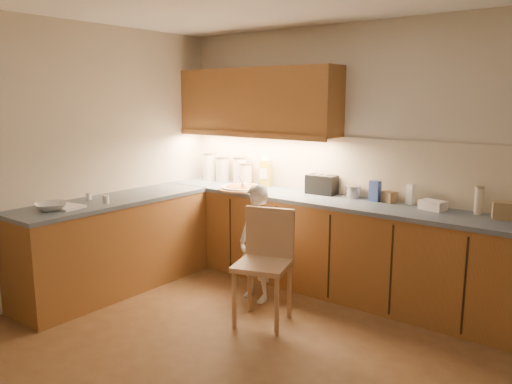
% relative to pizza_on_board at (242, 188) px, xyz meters
% --- Properties ---
extents(room, '(4.54, 4.50, 2.62)m').
position_rel_pizza_on_board_xyz_m(room, '(1.25, -1.54, 0.73)').
color(room, brown).
rests_on(room, ground).
extents(l_counter, '(3.77, 2.62, 0.92)m').
position_rel_pizza_on_board_xyz_m(l_counter, '(0.33, -0.29, -0.48)').
color(l_counter, brown).
rests_on(l_counter, ground).
extents(backsplash, '(3.75, 0.02, 0.58)m').
position_rel_pizza_on_board_xyz_m(backsplash, '(0.88, 0.44, 0.27)').
color(backsplash, beige).
rests_on(backsplash, l_counter).
extents(upper_cabinets, '(1.95, 0.36, 0.73)m').
position_rel_pizza_on_board_xyz_m(upper_cabinets, '(-0.02, 0.28, 0.91)').
color(upper_cabinets, brown).
rests_on(upper_cabinets, ground).
extents(pizza_on_board, '(0.49, 0.49, 0.20)m').
position_rel_pizza_on_board_xyz_m(pizza_on_board, '(0.00, 0.00, 0.00)').
color(pizza_on_board, tan).
rests_on(pizza_on_board, l_counter).
extents(child, '(0.43, 0.31, 1.10)m').
position_rel_pizza_on_board_xyz_m(child, '(0.58, -0.49, -0.39)').
color(child, silver).
rests_on(child, ground).
extents(wooden_chair, '(0.54, 0.54, 0.96)m').
position_rel_pizza_on_board_xyz_m(wooden_chair, '(0.90, -0.79, -0.38)').
color(wooden_chair, tan).
rests_on(wooden_chair, ground).
extents(mixing_bowl, '(0.35, 0.35, 0.07)m').
position_rel_pizza_on_board_xyz_m(mixing_bowl, '(-0.70, -1.78, 0.01)').
color(mixing_bowl, silver).
rests_on(mixing_bowl, l_counter).
extents(canister_a, '(0.16, 0.16, 0.33)m').
position_rel_pizza_on_board_xyz_m(canister_a, '(-0.73, 0.29, 0.14)').
color(canister_a, white).
rests_on(canister_a, l_counter).
extents(canister_b, '(0.17, 0.17, 0.29)m').
position_rel_pizza_on_board_xyz_m(canister_b, '(-0.55, 0.32, 0.13)').
color(canister_b, beige).
rests_on(canister_b, l_counter).
extents(canister_c, '(0.16, 0.16, 0.31)m').
position_rel_pizza_on_board_xyz_m(canister_c, '(-0.30, 0.33, 0.13)').
color(canister_c, white).
rests_on(canister_c, l_counter).
extents(canister_d, '(0.15, 0.15, 0.24)m').
position_rel_pizza_on_board_xyz_m(canister_d, '(-0.20, 0.33, 0.10)').
color(canister_d, silver).
rests_on(canister_d, l_counter).
extents(oil_jug, '(0.13, 0.10, 0.34)m').
position_rel_pizza_on_board_xyz_m(oil_jug, '(0.06, 0.35, 0.13)').
color(oil_jug, gold).
rests_on(oil_jug, l_counter).
extents(toaster, '(0.31, 0.19, 0.20)m').
position_rel_pizza_on_board_xyz_m(toaster, '(0.79, 0.33, 0.08)').
color(toaster, black).
rests_on(toaster, l_counter).
extents(steel_pot, '(0.16, 0.16, 0.12)m').
position_rel_pizza_on_board_xyz_m(steel_pot, '(1.14, 0.34, 0.04)').
color(steel_pot, '#A5A5A9').
rests_on(steel_pot, l_counter).
extents(blue_box, '(0.10, 0.08, 0.20)m').
position_rel_pizza_on_board_xyz_m(blue_box, '(1.37, 0.31, 0.08)').
color(blue_box, '#3751A6').
rests_on(blue_box, l_counter).
extents(card_box_a, '(0.17, 0.15, 0.10)m').
position_rel_pizza_on_board_xyz_m(card_box_a, '(1.50, 0.35, 0.03)').
color(card_box_a, '#957950').
rests_on(card_box_a, l_counter).
extents(white_bottle, '(0.08, 0.08, 0.19)m').
position_rel_pizza_on_board_xyz_m(white_bottle, '(1.70, 0.38, 0.07)').
color(white_bottle, white).
rests_on(white_bottle, l_counter).
extents(flat_pack, '(0.23, 0.19, 0.08)m').
position_rel_pizza_on_board_xyz_m(flat_pack, '(1.94, 0.27, 0.02)').
color(flat_pack, white).
rests_on(flat_pack, l_counter).
extents(tall_jar, '(0.08, 0.08, 0.24)m').
position_rel_pizza_on_board_xyz_m(tall_jar, '(2.30, 0.33, 0.10)').
color(tall_jar, silver).
rests_on(tall_jar, l_counter).
extents(card_box_b, '(0.21, 0.19, 0.14)m').
position_rel_pizza_on_board_xyz_m(card_box_b, '(2.51, 0.29, 0.05)').
color(card_box_b, '#A28557').
rests_on(card_box_b, l_counter).
extents(dough_cloth, '(0.33, 0.28, 0.02)m').
position_rel_pizza_on_board_xyz_m(dough_cloth, '(-0.68, -1.65, -0.01)').
color(dough_cloth, silver).
rests_on(dough_cloth, l_counter).
extents(spice_jar_a, '(0.07, 0.07, 0.07)m').
position_rel_pizza_on_board_xyz_m(spice_jar_a, '(-0.83, -1.31, 0.01)').
color(spice_jar_a, silver).
rests_on(spice_jar_a, l_counter).
extents(spice_jar_b, '(0.07, 0.07, 0.08)m').
position_rel_pizza_on_board_xyz_m(spice_jar_b, '(-0.56, -1.31, 0.02)').
color(spice_jar_b, silver).
rests_on(spice_jar_b, l_counter).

